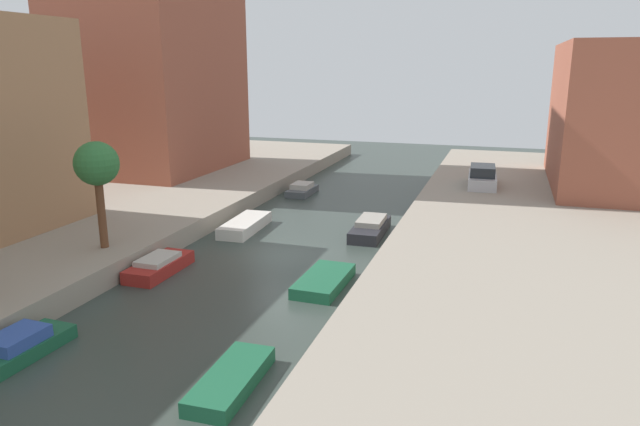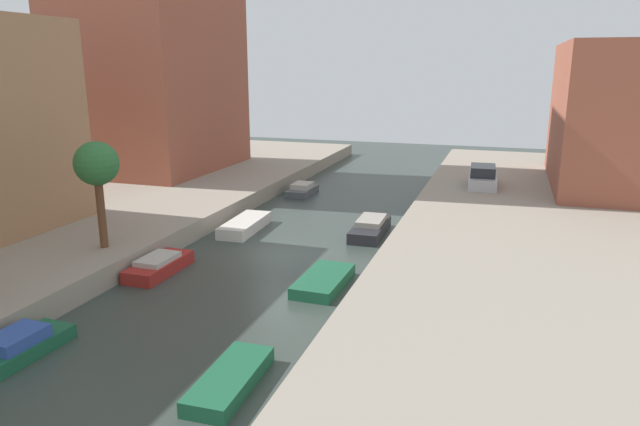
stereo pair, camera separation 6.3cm
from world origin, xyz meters
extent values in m
plane|color=#333D38|center=(0.00, 0.00, 0.00)|extent=(84.00, 84.00, 0.00)
cube|color=gray|center=(-15.00, 0.00, 0.50)|extent=(20.00, 64.00, 1.00)
cube|color=gray|center=(15.00, 0.00, 0.50)|extent=(20.00, 64.00, 1.00)
cube|color=brown|center=(18.00, 17.79, 5.65)|extent=(10.00, 14.20, 9.30)
cylinder|color=brown|center=(-6.76, -3.96, 2.56)|extent=(0.36, 0.36, 3.12)
sphere|color=#2D6934|center=(-6.76, -3.96, 4.79)|extent=(1.92, 1.92, 1.92)
cube|color=#B7B7BC|center=(8.63, 15.09, 1.38)|extent=(2.01, 4.50, 0.76)
cube|color=#1E2328|center=(8.63, 14.76, 2.09)|extent=(1.70, 2.51, 0.67)
cube|color=#195638|center=(-4.06, -11.46, 0.23)|extent=(1.53, 3.23, 0.46)
cube|color=#2D4C9E|center=(-4.06, -11.64, 0.66)|extent=(1.26, 1.79, 0.40)
cube|color=maroon|center=(-4.14, -3.74, 0.28)|extent=(1.45, 3.58, 0.56)
cube|color=#B2ADA3|center=(-4.14, -3.81, 0.67)|extent=(1.23, 1.97, 0.22)
cube|color=beige|center=(-3.41, 3.49, 0.31)|extent=(1.75, 4.40, 0.61)
cube|color=#4C5156|center=(-3.48, 13.01, 0.23)|extent=(1.48, 3.07, 0.46)
cube|color=#B2ADA3|center=(-3.48, 13.01, 0.64)|extent=(1.26, 1.69, 0.35)
cube|color=#195638|center=(3.05, -11.12, 0.24)|extent=(1.44, 3.59, 0.47)
cube|color=#195638|center=(3.24, -3.00, 0.24)|extent=(1.77, 3.69, 0.48)
cube|color=#232328|center=(3.36, 4.84, 0.30)|extent=(1.65, 4.31, 0.60)
cube|color=gray|center=(3.36, 5.08, 0.74)|extent=(1.37, 2.38, 0.29)
camera|label=1|loc=(9.97, -24.20, 8.95)|focal=32.20mm
camera|label=2|loc=(10.03, -24.18, 8.95)|focal=32.20mm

